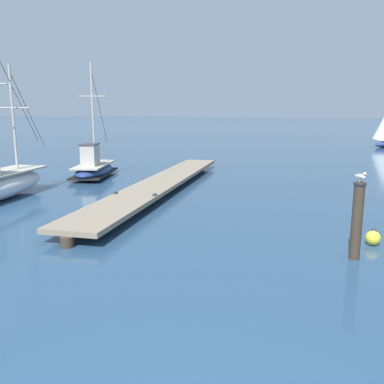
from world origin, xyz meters
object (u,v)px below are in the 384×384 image
Objects in this scene: mooring_piling at (357,220)px; perched_seagull at (360,176)px; fishing_boat_0 at (94,168)px; mooring_buoy at (373,238)px.

perched_seagull is (-0.00, 0.00, 1.08)m from mooring_piling.
mooring_piling is 1.08m from perched_seagull.
fishing_boat_0 is at bearing 145.20° from perched_seagull.
fishing_boat_0 is 3.18× the size of mooring_piling.
mooring_piling reaches higher than mooring_buoy.
perched_seagull reaches higher than mooring_buoy.
fishing_boat_0 is 15.57m from mooring_buoy.
mooring_piling is at bearing -112.10° from mooring_buoy.
fishing_boat_0 is 15.83m from mooring_piling.
perched_seagull is at bearing -112.32° from mooring_buoy.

